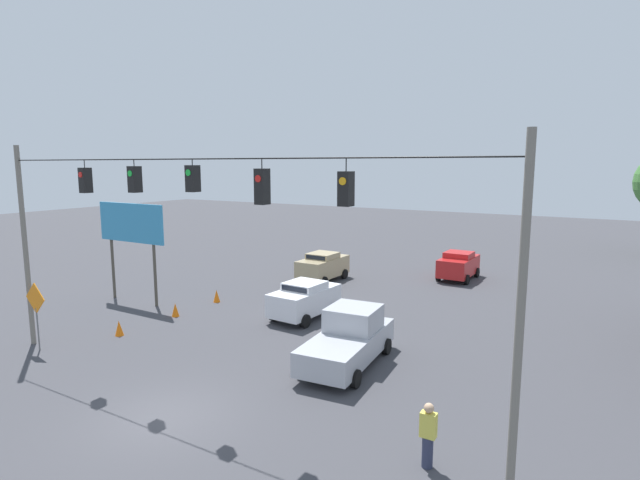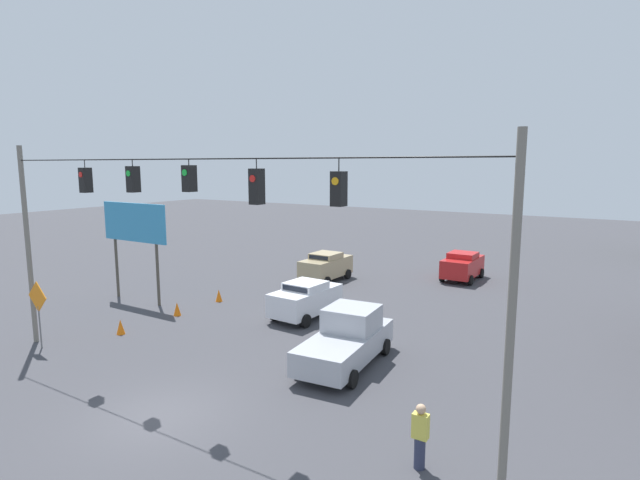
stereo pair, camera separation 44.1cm
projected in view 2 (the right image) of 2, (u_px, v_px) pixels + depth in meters
name	position (u px, v px, depth m)	size (l,w,h in m)	color
ground_plane	(160.00, 416.00, 15.20)	(140.00, 140.00, 0.00)	#3D3D42
overhead_signal_span	(192.00, 231.00, 15.69)	(19.55, 0.38, 8.35)	slate
sedan_red_oncoming_deep	(462.00, 266.00, 32.99)	(2.13, 3.86, 1.84)	red
sedan_white_withflow_mid	(306.00, 299.00, 24.84)	(2.28, 4.04, 1.82)	silver
sedan_tan_withflow_far	(326.00, 266.00, 32.67)	(2.11, 4.05, 1.87)	tan
pickup_truck_silver_crossing_near	(347.00, 339.00, 19.04)	(2.60, 5.39, 2.12)	#A8AAB2
traffic_cone_nearest	(121.00, 327.00, 22.45)	(0.38, 0.38, 0.69)	orange
traffic_cone_second	(177.00, 309.00, 25.22)	(0.38, 0.38, 0.69)	orange
traffic_cone_third	(219.00, 295.00, 27.81)	(0.38, 0.38, 0.69)	orange
roadside_billboard	(134.00, 228.00, 27.40)	(4.94, 0.16, 5.50)	#4C473D
work_zone_sign	(38.00, 302.00, 20.51)	(1.27, 0.06, 2.84)	slate
pedestrian	(420.00, 436.00, 12.45)	(0.40, 0.28, 1.71)	#2D334C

